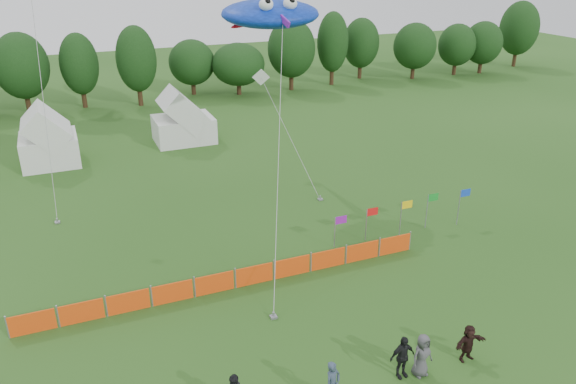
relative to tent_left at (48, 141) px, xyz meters
name	(u,v)px	position (x,y,z in m)	size (l,w,h in m)	color
ground	(347,371)	(10.03, -28.94, -1.85)	(160.00, 160.00, 0.00)	#234C16
treeline	(161,62)	(11.64, 15.99, 2.33)	(104.57, 8.78, 8.36)	#382314
tent_left	(48,141)	(0.00, 0.00, 0.00)	(4.15, 4.15, 3.66)	white
tent_right	(183,121)	(10.58, 1.48, -0.10)	(4.91, 3.93, 3.46)	silver
barrier_fence	(235,279)	(7.75, -21.71, -1.35)	(19.90, 0.06, 1.00)	#E9450C
flag_row	(403,212)	(18.29, -20.03, -0.45)	(8.73, 0.44, 2.22)	gray
spectator_a	(333,384)	(8.72, -30.25, -0.93)	(0.67, 0.44, 1.83)	#324154
spectator_d	(402,357)	(11.82, -29.97, -0.94)	(1.06, 0.44, 1.81)	black
spectator_e	(422,355)	(12.56, -30.18, -0.94)	(0.89, 0.58, 1.82)	#47454A
spectator_f	(468,343)	(14.77, -30.16, -1.05)	(1.49, 0.47, 1.60)	black
stingray_kite	(269,13)	(13.93, -10.38, 9.60)	(8.77, 22.00, 12.57)	#0E38D3
small_kite_white	(276,108)	(15.17, -8.24, 3.01)	(1.94, 8.10, 7.26)	white
small_kite_dark	(42,91)	(0.41, -8.72, 5.64)	(1.23, 4.40, 14.28)	black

